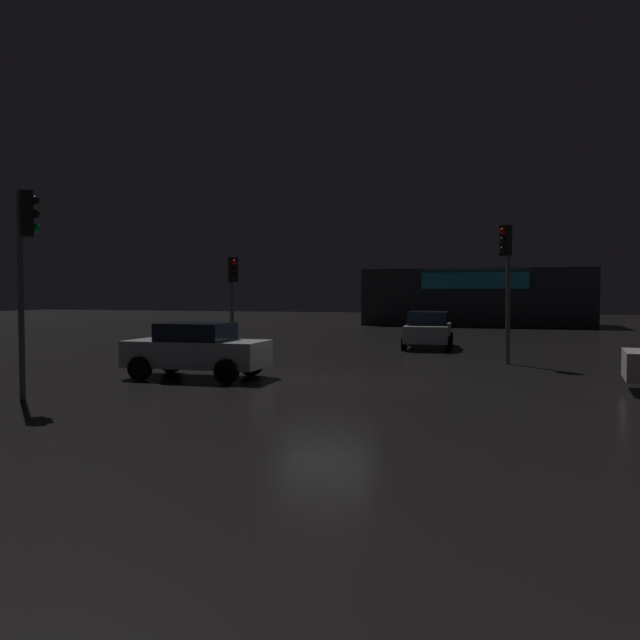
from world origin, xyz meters
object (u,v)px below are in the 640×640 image
(traffic_signal_main, at_px, (233,285))
(car_crossing, at_px, (428,329))
(car_near, at_px, (197,349))
(store_building, at_px, (478,297))
(traffic_signal_opposite, at_px, (507,267))
(traffic_signal_cross_left, at_px, (26,247))

(traffic_signal_main, bearing_deg, car_crossing, 42.33)
(car_near, xyz_separation_m, car_crossing, (4.69, 11.84, 0.01))
(store_building, bearing_deg, traffic_signal_opposite, -84.04)
(store_building, distance_m, car_near, 34.10)
(car_crossing, bearing_deg, car_near, -111.60)
(car_crossing, bearing_deg, store_building, 88.67)
(traffic_signal_main, xyz_separation_m, traffic_signal_opposite, (9.78, 0.25, 0.56))
(traffic_signal_main, bearing_deg, traffic_signal_opposite, 1.44)
(store_building, xyz_separation_m, car_crossing, (-0.51, -21.84, -1.25))
(traffic_signal_main, distance_m, car_crossing, 8.87)
(store_building, xyz_separation_m, traffic_signal_cross_left, (-6.96, -38.14, 1.31))
(traffic_signal_opposite, relative_size, traffic_signal_cross_left, 1.00)
(traffic_signal_cross_left, distance_m, car_crossing, 17.71)
(traffic_signal_cross_left, relative_size, car_crossing, 1.07)
(store_building, relative_size, traffic_signal_opposite, 3.52)
(traffic_signal_main, height_order, traffic_signal_opposite, traffic_signal_opposite)
(traffic_signal_cross_left, bearing_deg, store_building, 79.66)
(store_building, relative_size, traffic_signal_cross_left, 3.51)
(traffic_signal_opposite, height_order, traffic_signal_cross_left, traffic_signal_cross_left)
(traffic_signal_main, relative_size, traffic_signal_cross_left, 0.80)
(traffic_signal_main, xyz_separation_m, traffic_signal_cross_left, (-0.04, -10.46, 0.72))
(traffic_signal_cross_left, xyz_separation_m, car_near, (1.76, 4.46, -2.57))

